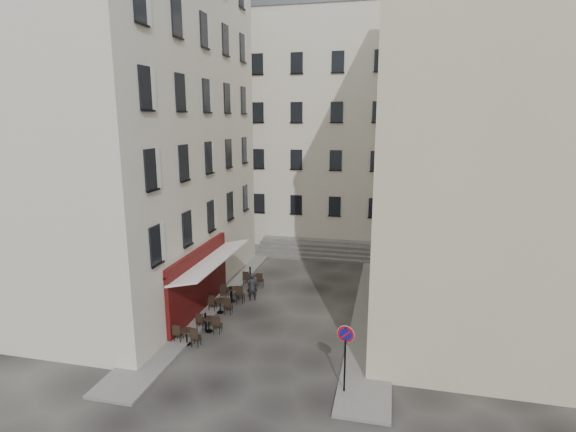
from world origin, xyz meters
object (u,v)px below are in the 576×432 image
(bistro_table_b, at_px, (209,323))
(no_parking_sign, at_px, (345,346))
(bistro_table_a, at_px, (187,335))
(pedestrian, at_px, (252,287))

(bistro_table_b, bearing_deg, no_parking_sign, -27.23)
(bistro_table_a, xyz_separation_m, pedestrian, (1.32, 5.59, 0.34))
(no_parking_sign, xyz_separation_m, bistro_table_a, (-7.32, 2.13, -1.47))
(bistro_table_b, distance_m, pedestrian, 4.30)
(no_parking_sign, bearing_deg, bistro_table_a, 173.79)
(pedestrian, bearing_deg, bistro_table_a, 46.54)
(bistro_table_a, height_order, bistro_table_b, bistro_table_a)
(pedestrian, bearing_deg, no_parking_sign, 97.68)
(bistro_table_a, xyz_separation_m, bistro_table_b, (0.49, 1.39, -0.00))
(no_parking_sign, distance_m, pedestrian, 9.85)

